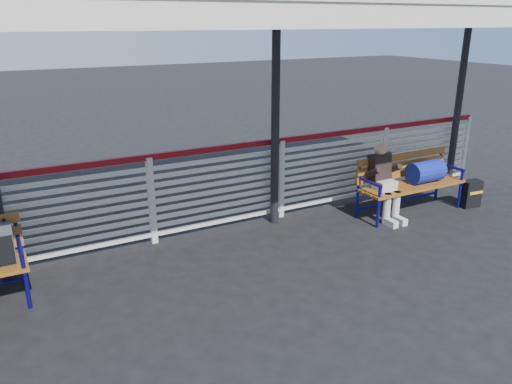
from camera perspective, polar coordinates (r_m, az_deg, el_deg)
ground at (r=5.38m, az=-5.24°, el=-13.22°), size 60.00×60.00×0.00m
fence at (r=6.73m, az=-11.87°, el=-0.54°), size 12.08×0.08×1.24m
canopy at (r=5.37m, az=-10.22°, el=20.62°), size 12.60×3.60×3.16m
bench_right at (r=8.15m, az=17.91°, el=1.89°), size 1.80×0.56×0.92m
companion_person at (r=7.68m, az=14.44°, el=1.22°), size 0.32×0.66×1.15m
suitcase_side at (r=8.75m, az=23.33°, el=-0.18°), size 0.33×0.22×0.44m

